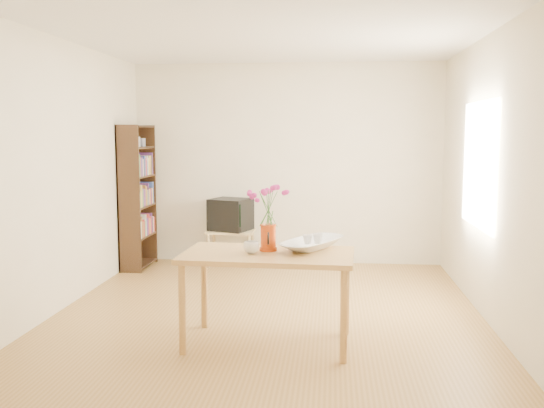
# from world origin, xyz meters

# --- Properties ---
(room) EXTENTS (4.50, 4.50, 4.50)m
(room) POSITION_xyz_m (0.03, 0.00, 1.30)
(room) COLOR olive
(room) RESTS_ON ground
(table) EXTENTS (1.39, 0.84, 0.75)m
(table) POSITION_xyz_m (0.09, -0.91, 0.66)
(table) COLOR #A37237
(table) RESTS_ON ground
(tv_stand) EXTENTS (0.60, 0.45, 0.46)m
(tv_stand) POSITION_xyz_m (-0.70, 1.97, 0.39)
(tv_stand) COLOR tan
(tv_stand) RESTS_ON ground
(bookshelf) EXTENTS (0.28, 0.70, 1.80)m
(bookshelf) POSITION_xyz_m (-1.85, 1.75, 0.84)
(bookshelf) COLOR black
(bookshelf) RESTS_ON ground
(pitcher) EXTENTS (0.14, 0.22, 0.22)m
(pitcher) POSITION_xyz_m (0.08, -0.82, 0.85)
(pitcher) COLOR #BC390B
(pitcher) RESTS_ON table
(flowers) EXTENTS (0.25, 0.25, 0.35)m
(flowers) POSITION_xyz_m (0.08, -0.82, 1.13)
(flowers) COLOR #BE2C84
(flowers) RESTS_ON pitcher
(mug) EXTENTS (0.14, 0.14, 0.10)m
(mug) POSITION_xyz_m (-0.04, -0.95, 0.80)
(mug) COLOR white
(mug) RESTS_ON table
(bowl) EXTENTS (0.65, 0.65, 0.45)m
(bowl) POSITION_xyz_m (0.43, -0.70, 0.98)
(bowl) COLOR white
(bowl) RESTS_ON table
(teacup_a) EXTENTS (0.10, 0.10, 0.06)m
(teacup_a) POSITION_xyz_m (0.39, -0.70, 0.93)
(teacup_a) COLOR white
(teacup_a) RESTS_ON bowl
(teacup_b) EXTENTS (0.09, 0.09, 0.07)m
(teacup_b) POSITION_xyz_m (0.48, -0.68, 0.93)
(teacup_b) COLOR white
(teacup_b) RESTS_ON bowl
(television) EXTENTS (0.58, 0.56, 0.41)m
(television) POSITION_xyz_m (-0.70, 1.98, 0.67)
(television) COLOR black
(television) RESTS_ON tv_stand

